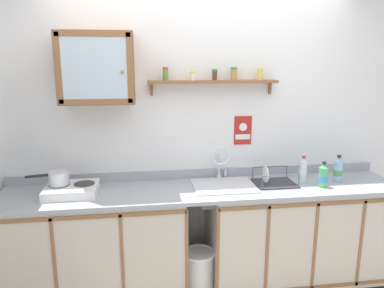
{
  "coord_description": "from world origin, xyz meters",
  "views": [
    {
      "loc": [
        -0.49,
        -2.48,
        1.92
      ],
      "look_at": [
        -0.09,
        0.39,
        1.27
      ],
      "focal_mm": 33.81,
      "sensor_mm": 36.0,
      "label": 1
    }
  ],
  "objects_px": {
    "dish_rack": "(274,182)",
    "bottle_water_blue_0": "(338,170)",
    "warning_sign": "(243,131)",
    "trash_bin": "(199,275)",
    "bottle_soda_green_1": "(323,176)",
    "sink": "(223,188)",
    "wall_cabinet": "(97,68)",
    "hot_plate_stove": "(72,190)",
    "bottle_water_clear_2": "(303,171)",
    "saucepan": "(58,178)"
  },
  "relations": [
    {
      "from": "dish_rack",
      "to": "bottle_water_blue_0",
      "type": "bearing_deg",
      "value": -0.83
    },
    {
      "from": "warning_sign",
      "to": "trash_bin",
      "type": "relative_size",
      "value": 0.58
    },
    {
      "from": "bottle_soda_green_1",
      "to": "warning_sign",
      "type": "xyz_separation_m",
      "value": [
        -0.58,
        0.38,
        0.32
      ]
    },
    {
      "from": "dish_rack",
      "to": "sink",
      "type": "bearing_deg",
      "value": 177.13
    },
    {
      "from": "dish_rack",
      "to": "trash_bin",
      "type": "bearing_deg",
      "value": -167.86
    },
    {
      "from": "bottle_soda_green_1",
      "to": "wall_cabinet",
      "type": "distance_m",
      "value": 2.0
    },
    {
      "from": "sink",
      "to": "hot_plate_stove",
      "type": "bearing_deg",
      "value": -178.55
    },
    {
      "from": "sink",
      "to": "dish_rack",
      "type": "distance_m",
      "value": 0.43
    },
    {
      "from": "bottle_water_blue_0",
      "to": "bottle_water_clear_2",
      "type": "height_order",
      "value": "bottle_water_blue_0"
    },
    {
      "from": "saucepan",
      "to": "bottle_water_blue_0",
      "type": "bearing_deg",
      "value": -0.57
    },
    {
      "from": "bottle_water_clear_2",
      "to": "dish_rack",
      "type": "relative_size",
      "value": 0.69
    },
    {
      "from": "saucepan",
      "to": "bottle_water_blue_0",
      "type": "height_order",
      "value": "bottle_water_blue_0"
    },
    {
      "from": "saucepan",
      "to": "bottle_soda_green_1",
      "type": "distance_m",
      "value": 2.12
    },
    {
      "from": "saucepan",
      "to": "dish_rack",
      "type": "relative_size",
      "value": 0.94
    },
    {
      "from": "bottle_soda_green_1",
      "to": "dish_rack",
      "type": "relative_size",
      "value": 0.64
    },
    {
      "from": "dish_rack",
      "to": "wall_cabinet",
      "type": "height_order",
      "value": "wall_cabinet"
    },
    {
      "from": "saucepan",
      "to": "bottle_water_blue_0",
      "type": "relative_size",
      "value": 1.35
    },
    {
      "from": "bottle_soda_green_1",
      "to": "warning_sign",
      "type": "height_order",
      "value": "warning_sign"
    },
    {
      "from": "bottle_water_blue_0",
      "to": "bottle_soda_green_1",
      "type": "height_order",
      "value": "bottle_water_blue_0"
    },
    {
      "from": "bottle_soda_green_1",
      "to": "warning_sign",
      "type": "distance_m",
      "value": 0.76
    },
    {
      "from": "sink",
      "to": "saucepan",
      "type": "height_order",
      "value": "sink"
    },
    {
      "from": "saucepan",
      "to": "warning_sign",
      "type": "height_order",
      "value": "warning_sign"
    },
    {
      "from": "bottle_water_blue_0",
      "to": "dish_rack",
      "type": "relative_size",
      "value": 0.7
    },
    {
      "from": "saucepan",
      "to": "bottle_soda_green_1",
      "type": "height_order",
      "value": "bottle_soda_green_1"
    },
    {
      "from": "dish_rack",
      "to": "warning_sign",
      "type": "distance_m",
      "value": 0.52
    },
    {
      "from": "bottle_soda_green_1",
      "to": "trash_bin",
      "type": "distance_m",
      "value": 1.3
    },
    {
      "from": "warning_sign",
      "to": "trash_bin",
      "type": "height_order",
      "value": "warning_sign"
    },
    {
      "from": "saucepan",
      "to": "bottle_water_clear_2",
      "type": "distance_m",
      "value": 2.0
    },
    {
      "from": "wall_cabinet",
      "to": "bottle_soda_green_1",
      "type": "bearing_deg",
      "value": -7.79
    },
    {
      "from": "wall_cabinet",
      "to": "bottle_water_clear_2",
      "type": "bearing_deg",
      "value": -3.69
    },
    {
      "from": "warning_sign",
      "to": "bottle_water_clear_2",
      "type": "bearing_deg",
      "value": -27.84
    },
    {
      "from": "trash_bin",
      "to": "hot_plate_stove",
      "type": "bearing_deg",
      "value": 172.32
    },
    {
      "from": "trash_bin",
      "to": "bottle_water_blue_0",
      "type": "bearing_deg",
      "value": 6.21
    },
    {
      "from": "bottle_soda_green_1",
      "to": "trash_bin",
      "type": "xyz_separation_m",
      "value": [
        -1.03,
        -0.02,
        -0.8
      ]
    },
    {
      "from": "sink",
      "to": "dish_rack",
      "type": "relative_size",
      "value": 1.51
    },
    {
      "from": "sink",
      "to": "bottle_water_clear_2",
      "type": "distance_m",
      "value": 0.7
    },
    {
      "from": "saucepan",
      "to": "trash_bin",
      "type": "bearing_deg",
      "value": -8.23
    },
    {
      "from": "sink",
      "to": "bottle_soda_green_1",
      "type": "xyz_separation_m",
      "value": [
        0.8,
        -0.14,
        0.11
      ]
    },
    {
      "from": "bottle_soda_green_1",
      "to": "wall_cabinet",
      "type": "xyz_separation_m",
      "value": [
        -1.79,
        0.24,
        0.86
      ]
    },
    {
      "from": "hot_plate_stove",
      "to": "wall_cabinet",
      "type": "xyz_separation_m",
      "value": [
        0.23,
        0.13,
        0.92
      ]
    },
    {
      "from": "warning_sign",
      "to": "hot_plate_stove",
      "type": "bearing_deg",
      "value": -169.33
    },
    {
      "from": "sink",
      "to": "wall_cabinet",
      "type": "distance_m",
      "value": 1.39
    },
    {
      "from": "bottle_soda_green_1",
      "to": "warning_sign",
      "type": "bearing_deg",
      "value": 146.55
    },
    {
      "from": "bottle_water_blue_0",
      "to": "bottle_soda_green_1",
      "type": "xyz_separation_m",
      "value": [
        -0.19,
        -0.11,
        -0.01
      ]
    },
    {
      "from": "wall_cabinet",
      "to": "warning_sign",
      "type": "xyz_separation_m",
      "value": [
        1.21,
        0.14,
        -0.54
      ]
    },
    {
      "from": "bottle_soda_green_1",
      "to": "dish_rack",
      "type": "xyz_separation_m",
      "value": [
        -0.37,
        0.12,
        -0.07
      ]
    },
    {
      "from": "bottle_water_blue_0",
      "to": "dish_rack",
      "type": "xyz_separation_m",
      "value": [
        -0.57,
        0.01,
        -0.08
      ]
    },
    {
      "from": "hot_plate_stove",
      "to": "bottle_soda_green_1",
      "type": "xyz_separation_m",
      "value": [
        2.01,
        -0.11,
        0.06
      ]
    },
    {
      "from": "bottle_soda_green_1",
      "to": "bottle_water_clear_2",
      "type": "distance_m",
      "value": 0.18
    },
    {
      "from": "hot_plate_stove",
      "to": "bottle_soda_green_1",
      "type": "height_order",
      "value": "bottle_soda_green_1"
    }
  ]
}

